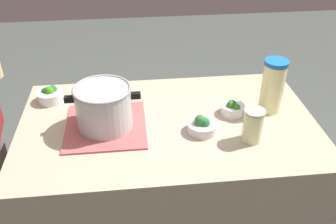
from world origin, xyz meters
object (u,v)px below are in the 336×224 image
at_px(lemonade_pitcher, 273,86).
at_px(broccoli_bowl_front, 50,95).
at_px(cooking_pot, 104,106).
at_px(broccoli_bowl_back, 202,126).
at_px(mason_jar, 253,125).
at_px(broccoli_bowl_center, 233,108).

height_order(lemonade_pitcher, broccoli_bowl_front, lemonade_pitcher).
bearing_deg(broccoli_bowl_front, cooking_pot, 137.44).
height_order(cooking_pot, lemonade_pitcher, lemonade_pitcher).
bearing_deg(lemonade_pitcher, broccoli_bowl_front, -10.60).
bearing_deg(broccoli_bowl_back, mason_jar, 157.04).
height_order(lemonade_pitcher, broccoli_bowl_center, lemonade_pitcher).
distance_m(lemonade_pitcher, broccoli_bowl_back, 0.37).
distance_m(broccoli_bowl_center, broccoli_bowl_back, 0.19).
bearing_deg(broccoli_bowl_center, mason_jar, 98.01).
relative_size(cooking_pot, mason_jar, 2.17).
relative_size(cooking_pot, broccoli_bowl_front, 2.60).
bearing_deg(mason_jar, lemonade_pitcher, -124.80).
distance_m(mason_jar, broccoli_bowl_center, 0.20).
relative_size(lemonade_pitcher, mason_jar, 1.72).
bearing_deg(cooking_pot, lemonade_pitcher, -175.71).
bearing_deg(broccoli_bowl_back, broccoli_bowl_center, -143.84).
xyz_separation_m(mason_jar, broccoli_bowl_center, (0.03, -0.19, -0.04)).
height_order(cooking_pot, broccoli_bowl_back, cooking_pot).
distance_m(broccoli_bowl_front, broccoli_bowl_center, 0.84).
bearing_deg(broccoli_bowl_center, broccoli_bowl_back, 36.16).
bearing_deg(cooking_pot, broccoli_bowl_center, -176.10).
bearing_deg(lemonade_pitcher, broccoli_bowl_center, 5.51).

